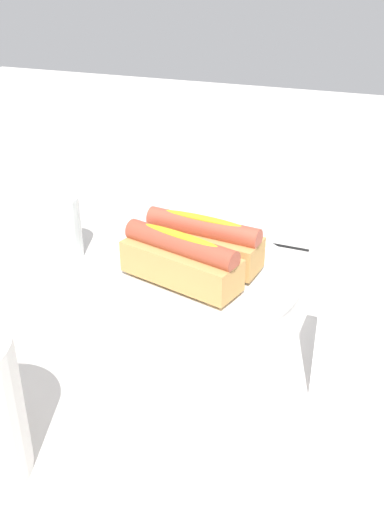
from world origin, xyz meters
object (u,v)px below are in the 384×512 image
at_px(napkin_box, 380,334).
at_px(chopstick_near, 215,237).
at_px(hotdog_front, 203,242).
at_px(serving_bowl, 192,281).
at_px(hotdog_back, 181,260).
at_px(water_glass, 57,231).
at_px(chopstick_far, 237,237).

distance_m(napkin_box, chopstick_near, 0.38).
bearing_deg(hotdog_front, serving_bowl, 80.42).
xyz_separation_m(serving_bowl, hotdog_back, (0.00, 0.03, 0.04)).
bearing_deg(hotdog_front, hotdog_back, 80.42).
relative_size(hotdog_back, water_glass, 1.75).
relative_size(hotdog_front, chopstick_near, 0.71).
distance_m(water_glass, napkin_box, 0.47).
bearing_deg(chopstick_near, serving_bowl, 104.57).
distance_m(chopstick_near, chopstick_far, 0.03).
relative_size(serving_bowl, hotdog_back, 1.73).
bearing_deg(chopstick_far, napkin_box, 129.20).
height_order(water_glass, chopstick_near, water_glass).
bearing_deg(water_glass, hotdog_front, 179.38).
relative_size(serving_bowl, water_glass, 3.04).
bearing_deg(chopstick_near, hotdog_front, 108.00).
height_order(hotdog_front, chopstick_far, hotdog_front).
relative_size(serving_bowl, chopstick_far, 1.25).
height_order(serving_bowl, chopstick_near, serving_bowl).
xyz_separation_m(hotdog_back, water_glass, (0.21, -0.06, -0.02)).
bearing_deg(water_glass, serving_bowl, 172.05).
relative_size(napkin_box, chopstick_far, 0.68).
bearing_deg(napkin_box, water_glass, -16.90).
distance_m(serving_bowl, hotdog_back, 0.05).
bearing_deg(hotdog_back, chopstick_far, -94.23).
bearing_deg(hotdog_front, napkin_box, 146.30).
relative_size(serving_bowl, chopstick_near, 1.25).
xyz_separation_m(serving_bowl, hotdog_front, (-0.00, -0.03, 0.04)).
xyz_separation_m(hotdog_front, hotdog_back, (0.01, 0.05, 0.00)).
distance_m(hotdog_front, chopstick_far, 0.15).
height_order(water_glass, napkin_box, napkin_box).
bearing_deg(chopstick_far, serving_bowl, 88.94).
relative_size(hotdog_front, chopstick_far, 0.71).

